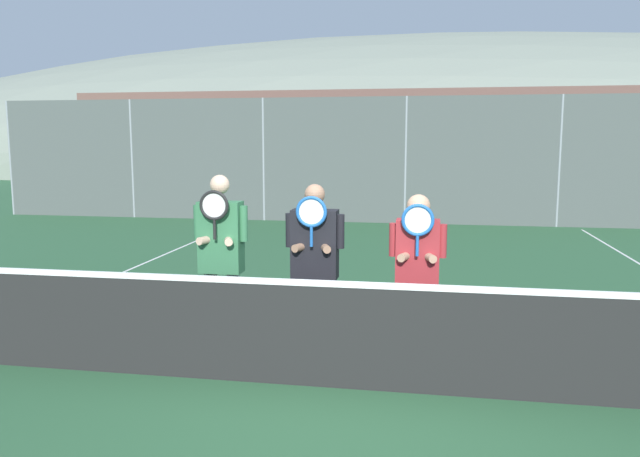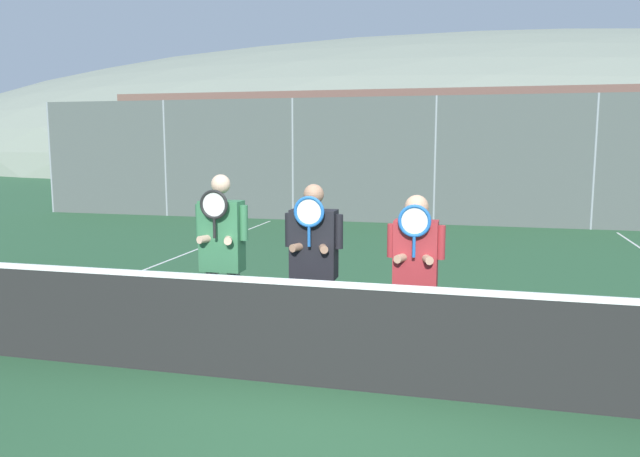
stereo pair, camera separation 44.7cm
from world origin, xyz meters
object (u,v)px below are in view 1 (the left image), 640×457
(player_leftmost, at_px, (221,253))
(car_center, at_px, (498,183))
(car_far_left, at_px, (169,179))
(car_left_of_center, at_px, (323,184))
(player_center_right, at_px, (417,267))
(player_center_left, at_px, (315,259))

(player_leftmost, distance_m, car_center, 14.11)
(car_far_left, relative_size, car_center, 0.96)
(car_left_of_center, distance_m, car_center, 5.33)
(player_center_right, relative_size, car_left_of_center, 0.36)
(player_center_right, distance_m, car_left_of_center, 13.76)
(car_left_of_center, bearing_deg, player_leftmost, -84.62)
(player_leftmost, distance_m, player_center_left, 0.94)
(player_leftmost, relative_size, player_center_right, 1.10)
(player_leftmost, height_order, car_center, player_leftmost)
(player_leftmost, relative_size, player_center_left, 1.05)
(player_center_left, relative_size, car_left_of_center, 0.38)
(car_far_left, bearing_deg, player_center_right, -58.13)
(player_leftmost, height_order, player_center_left, player_leftmost)
(car_far_left, relative_size, car_left_of_center, 0.87)
(player_center_left, height_order, player_center_right, player_center_left)
(car_far_left, bearing_deg, car_left_of_center, -2.13)
(player_leftmost, height_order, car_left_of_center, player_leftmost)
(car_far_left, height_order, car_center, car_far_left)
(player_leftmost, relative_size, car_left_of_center, 0.40)
(player_center_left, distance_m, player_center_right, 1.00)
(player_leftmost, distance_m, player_center_right, 1.94)
(player_center_left, relative_size, car_center, 0.42)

